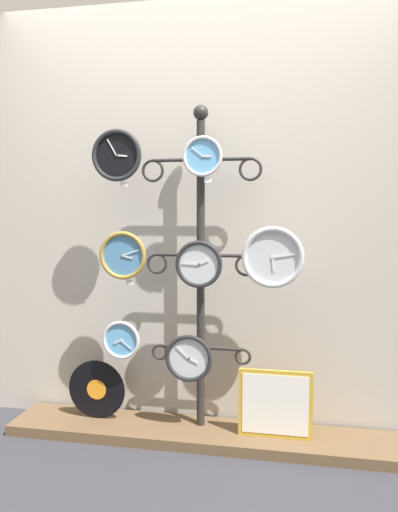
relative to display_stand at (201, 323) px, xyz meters
The scene contains 16 objects.
ground_plane 0.77m from the display_stand, 90.00° to the right, with size 12.00×12.00×0.00m, color #333338.
shop_wall 0.76m from the display_stand, 90.00° to the left, with size 4.40×0.04×2.80m.
low_shelf 0.63m from the display_stand, 90.00° to the right, with size 2.20×0.36×0.06m.
display_stand is the anchor object (origin of this frame).
clock_top_left 1.05m from the display_stand, 166.59° to the right, with size 0.29×0.04×0.29m.
clock_top_center 0.93m from the display_stand, 71.98° to the right, with size 0.22×0.04×0.22m.
clock_middle_left 0.58m from the display_stand, 165.02° to the right, with size 0.27×0.04×0.27m.
clock_middle_center 0.37m from the display_stand, 84.49° to the right, with size 0.26×0.04×0.26m.
clock_middle_right 0.57m from the display_stand, 14.14° to the right, with size 0.33×0.04×0.33m.
clock_bottom_left 0.46m from the display_stand, 168.52° to the right, with size 0.22×0.04×0.22m.
clock_bottom_center 0.21m from the display_stand, 116.42° to the right, with size 0.27×0.04×0.27m.
vinyl_record 0.75m from the display_stand, behind, with size 0.35×0.01×0.35m.
picture_frame 0.60m from the display_stand, 11.39° to the right, with size 0.40×0.02×0.37m.
price_tag_upper 0.89m from the display_stand, 165.23° to the right, with size 0.04×0.00×0.03m.
price_tag_mid 0.81m from the display_stand, 56.16° to the right, with size 0.04×0.00×0.03m.
price_tag_lower 0.47m from the display_stand, 163.46° to the right, with size 0.04×0.00×0.03m.
Camera 1 is at (0.53, -2.32, 1.30)m, focal length 35.00 mm.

